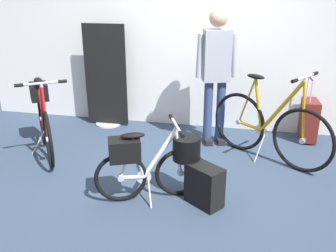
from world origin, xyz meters
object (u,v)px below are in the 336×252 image
visitor_near_wall (216,69)px  rolling_suitcase (309,120)px  display_bike_right (43,117)px  backpack_on_floor (205,186)px  folding_bike_foreground (156,159)px  display_bike_left (269,127)px  floor_banner_stand (106,82)px

visitor_near_wall → rolling_suitcase: (1.19, 0.29, -0.66)m
display_bike_right → backpack_on_floor: (2.02, -0.77, -0.24)m
folding_bike_foreground → rolling_suitcase: rolling_suitcase is taller
visitor_near_wall → folding_bike_foreground: bearing=-104.9°
backpack_on_floor → display_bike_left: bearing=61.7°
display_bike_left → backpack_on_floor: bearing=-118.3°
backpack_on_floor → folding_bike_foreground: bearing=178.2°
folding_bike_foreground → display_bike_left: (1.05, 1.08, -0.01)m
folding_bike_foreground → backpack_on_floor: (0.46, -0.01, -0.21)m
floor_banner_stand → backpack_on_floor: size_ratio=3.68×
display_bike_right → folding_bike_foreground: bearing=-25.9°
display_bike_left → visitor_near_wall: size_ratio=0.79×
display_bike_left → rolling_suitcase: (0.53, 0.69, -0.11)m
folding_bike_foreground → backpack_on_floor: bearing=-1.8°
visitor_near_wall → rolling_suitcase: bearing=13.6°
rolling_suitcase → floor_banner_stand: bearing=179.8°
visitor_near_wall → display_bike_right: bearing=-159.6°
rolling_suitcase → display_bike_right: bearing=-162.1°
floor_banner_stand → rolling_suitcase: (2.74, -0.01, -0.34)m
display_bike_left → backpack_on_floor: 1.26m
display_bike_right → rolling_suitcase: 3.30m
display_bike_left → folding_bike_foreground: bearing=-134.2°
backpack_on_floor → visitor_near_wall: bearing=92.6°
floor_banner_stand → folding_bike_foreground: (1.15, -1.78, -0.23)m
folding_bike_foreground → rolling_suitcase: bearing=48.2°
folding_bike_foreground → visitor_near_wall: visitor_near_wall is taller
display_bike_left → display_bike_right: bearing=-172.9°
folding_bike_foreground → visitor_near_wall: bearing=75.1°
display_bike_left → rolling_suitcase: size_ratio=1.56×
floor_banner_stand → folding_bike_foreground: size_ratio=1.45×
display_bike_right → visitor_near_wall: 2.15m
folding_bike_foreground → backpack_on_floor: 0.51m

